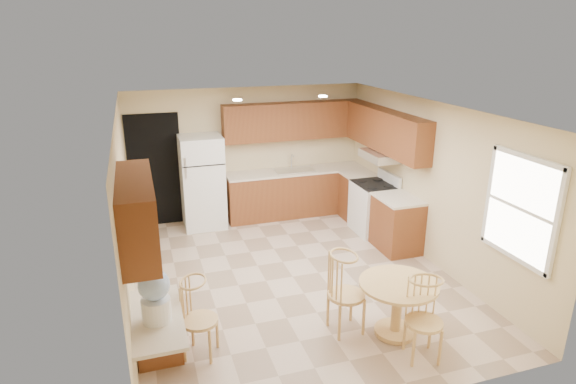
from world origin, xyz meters
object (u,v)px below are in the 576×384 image
object	(u,v)px
chair_table_a	(350,289)
chair_table_b	(430,317)
water_crock	(155,295)
dining_table	(397,301)
chair_desk	(200,315)
stove	(374,207)
refrigerator	(202,182)

from	to	relation	value
chair_table_a	chair_table_b	size ratio (longest dim) A/B	1.08
chair_table_b	water_crock	world-z (taller)	water_crock
dining_table	chair_desk	distance (m)	2.31
stove	water_crock	world-z (taller)	water_crock
chair_table_a	water_crock	bearing A→B (deg)	-87.26
stove	dining_table	size ratio (longest dim) A/B	1.17
chair_table_b	chair_desk	distance (m)	2.48
chair_desk	dining_table	bearing A→B (deg)	109.07
dining_table	chair_table_a	world-z (taller)	chair_table_a
stove	dining_table	xyz separation A→B (m)	(-1.18, -2.89, -0.02)
water_crock	chair_desk	bearing A→B (deg)	31.89
chair_table_a	chair_table_b	world-z (taller)	chair_table_a
chair_table_a	water_crock	world-z (taller)	water_crock
dining_table	refrigerator	bearing A→B (deg)	112.35
dining_table	chair_desk	bearing A→B (deg)	174.36
chair_table_a	refrigerator	bearing A→B (deg)	-166.57
chair_table_b	chair_desk	xyz separation A→B (m)	(-2.34, 0.80, -0.01)
chair_table_a	water_crock	size ratio (longest dim) A/B	1.60
chair_table_a	chair_table_b	bearing A→B (deg)	36.85
refrigerator	water_crock	world-z (taller)	refrigerator
dining_table	chair_table_b	bearing A→B (deg)	-85.03
dining_table	water_crock	xyz separation A→B (m)	(-2.74, -0.05, 0.61)
stove	dining_table	bearing A→B (deg)	-112.23
stove	refrigerator	bearing A→B (deg)	157.01
stove	dining_table	world-z (taller)	stove
refrigerator	chair_desk	size ratio (longest dim) A/B	1.85
water_crock	chair_table_a	bearing A→B (deg)	5.38
stove	chair_table_a	bearing A→B (deg)	-122.30
water_crock	chair_table_b	bearing A→B (deg)	-10.58
refrigerator	chair_table_b	xyz separation A→B (m)	(1.74, -4.69, -0.28)
refrigerator	chair_table_b	size ratio (longest dim) A/B	1.81
chair_table_b	water_crock	bearing A→B (deg)	2.33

